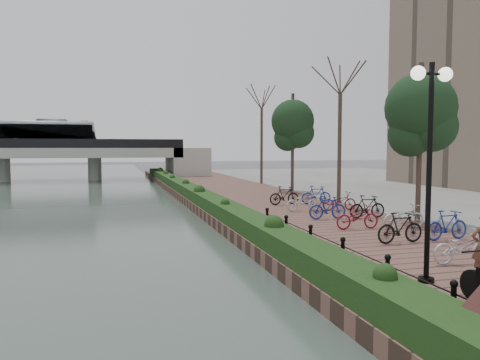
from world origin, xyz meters
name	(u,v)px	position (x,y,z in m)	size (l,w,h in m)	color
ground	(351,339)	(0.00, 0.00, 0.00)	(220.00, 220.00, 0.00)	#59595B
promenade	(262,206)	(4.00, 17.50, 0.25)	(8.00, 75.00, 0.50)	brown
hedge	(196,193)	(0.60, 20.00, 0.80)	(1.10, 56.00, 0.60)	#163312
chain_fence	(363,263)	(1.40, 2.00, 0.85)	(0.10, 14.10, 0.70)	black
lamppost	(430,125)	(2.63, 1.34, 4.05)	(1.02, 0.32, 4.93)	black
bicycle_parking	(364,212)	(5.50, 9.00, 0.97)	(2.40, 14.69, 1.00)	silver
street_trees	(372,145)	(8.00, 12.68, 3.69)	(3.20, 37.12, 6.80)	#33261E
bridge	(11,149)	(-14.20, 45.00, 3.37)	(36.00, 10.77, 6.50)	#ADADA7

